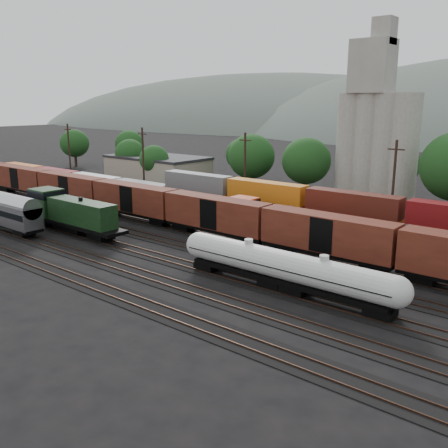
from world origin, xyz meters
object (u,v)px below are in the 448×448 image
Objects in this scene: orange_locomotive at (270,218)px; grain_silo at (375,137)px; green_locomotive at (67,211)px; tank_car_a at (248,258)px.

grain_silo is (2.19, 26.00, 8.82)m from orange_locomotive.
orange_locomotive is (21.82, 15.00, -0.38)m from green_locomotive.
green_locomotive is 48.26m from grain_silo.
green_locomotive reaches higher than tank_car_a.
green_locomotive is at bearing -145.49° from orange_locomotive.
green_locomotive is at bearing 180.00° from tank_car_a.
green_locomotive is 0.65× the size of grain_silo.
orange_locomotive is at bearing 117.32° from tank_car_a.
grain_silo is at bearing 85.20° from orange_locomotive.
orange_locomotive is 27.54m from grain_silo.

